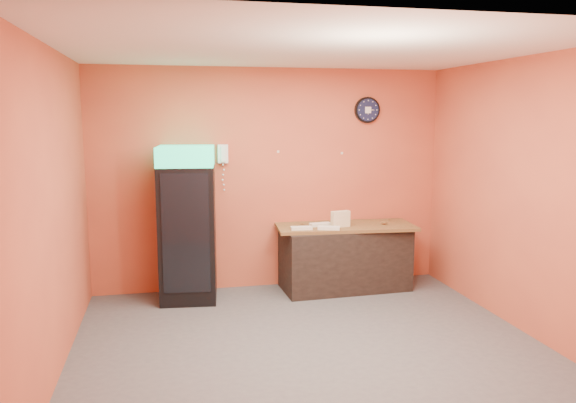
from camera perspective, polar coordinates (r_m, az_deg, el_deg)
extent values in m
plane|color=#47474C|center=(5.64, 2.12, -14.34)|extent=(4.50, 4.50, 0.00)
cube|color=#D15C3B|center=(7.18, -1.79, 2.29)|extent=(4.50, 0.02, 2.80)
cube|color=#D15C3B|center=(5.17, -22.71, -0.95)|extent=(0.02, 4.00, 2.80)
cube|color=#D15C3B|center=(6.20, 22.77, 0.56)|extent=(0.02, 4.00, 2.80)
cube|color=white|center=(5.22, 2.30, 15.24)|extent=(4.50, 4.00, 0.02)
cube|color=black|center=(6.82, -10.13, -3.22)|extent=(0.71, 0.71, 1.62)
cube|color=#17C680|center=(6.69, -10.35, 4.57)|extent=(0.71, 0.71, 0.23)
cube|color=black|center=(6.49, -9.73, -3.20)|extent=(0.54, 0.08, 1.39)
cube|color=black|center=(7.25, 5.78, -5.76)|extent=(1.61, 0.77, 0.79)
cylinder|color=black|center=(7.45, 8.05, 9.19)|extent=(0.34, 0.05, 0.34)
cylinder|color=#0F1433|center=(7.43, 8.12, 9.19)|extent=(0.29, 0.01, 0.29)
cube|color=white|center=(7.42, 8.14, 9.19)|extent=(0.08, 0.00, 0.08)
cube|color=white|center=(7.02, -6.65, 4.84)|extent=(0.13, 0.07, 0.23)
cube|color=white|center=(6.97, -6.61, 4.82)|extent=(0.05, 0.04, 0.19)
cube|color=brown|center=(7.16, 5.83, -2.53)|extent=(1.79, 0.84, 0.04)
cube|color=beige|center=(7.02, 5.35, -2.38)|extent=(0.25, 0.13, 0.05)
cube|color=beige|center=(7.01, 5.35, -1.98)|extent=(0.25, 0.13, 0.05)
cube|color=beige|center=(7.00, 5.36, -1.58)|extent=(0.25, 0.13, 0.05)
cube|color=beige|center=(6.99, 5.36, -1.17)|extent=(0.25, 0.13, 0.05)
cube|color=silver|center=(6.82, 1.37, -2.72)|extent=(0.26, 0.12, 0.04)
cube|color=silver|center=(6.85, 4.16, -2.70)|extent=(0.29, 0.19, 0.04)
cube|color=silver|center=(7.06, 3.31, -2.34)|extent=(0.28, 0.14, 0.04)
cylinder|color=silver|center=(7.12, 4.68, -2.16)|extent=(0.06, 0.06, 0.06)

